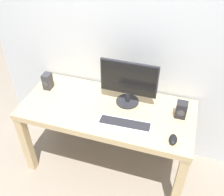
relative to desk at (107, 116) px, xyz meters
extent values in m
plane|color=gray|center=(0.00, 0.00, -0.64)|extent=(6.00, 6.00, 0.00)
cube|color=silver|center=(0.00, 0.38, 0.86)|extent=(2.54, 0.04, 3.00)
cube|color=tan|center=(0.00, 0.00, 0.07)|extent=(1.50, 0.67, 0.06)
cube|color=tan|center=(-0.71, -0.29, -0.30)|extent=(0.07, 0.07, 0.69)
cube|color=tan|center=(0.71, -0.29, -0.30)|extent=(0.07, 0.07, 0.69)
cube|color=tan|center=(-0.71, 0.29, -0.30)|extent=(0.07, 0.07, 0.69)
cube|color=tan|center=(0.71, 0.29, -0.30)|extent=(0.07, 0.07, 0.69)
cylinder|color=#232328|center=(0.15, 0.13, 0.11)|extent=(0.20, 0.20, 0.02)
cylinder|color=#232328|center=(0.15, 0.13, 0.16)|extent=(0.04, 0.04, 0.09)
cube|color=#232328|center=(0.15, 0.14, 0.35)|extent=(0.49, 0.02, 0.31)
cube|color=black|center=(0.15, 0.13, 0.35)|extent=(0.47, 0.01, 0.28)
cube|color=silver|center=(0.20, -0.16, 0.11)|extent=(0.45, 0.14, 0.02)
cube|color=#232328|center=(0.20, -0.16, 0.12)|extent=(0.41, 0.11, 0.00)
ellipsoid|color=black|center=(0.59, -0.21, 0.12)|extent=(0.07, 0.11, 0.04)
cube|color=#232328|center=(0.61, 0.08, 0.17)|extent=(0.09, 0.08, 0.14)
cylinder|color=#3F3F44|center=(0.61, 0.04, 0.17)|extent=(0.06, 0.00, 0.06)
cube|color=#333338|center=(-0.62, 0.11, 0.18)|extent=(0.07, 0.09, 0.16)
cylinder|color=#3F3F44|center=(-0.62, 0.06, 0.18)|extent=(0.05, 0.00, 0.05)
camera|label=1|loc=(0.55, -1.60, 1.58)|focal=41.39mm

